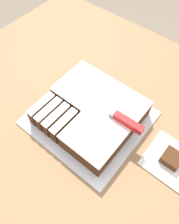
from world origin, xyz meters
TOP-DOWN VIEW (x-y plane):
  - ground_plane at (0.00, 0.00)m, footprint 8.00×8.00m
  - countertop at (0.00, 0.00)m, footprint 1.40×1.10m
  - cake_board at (-0.06, -0.01)m, footprint 0.37×0.36m
  - cake at (-0.05, -0.00)m, footprint 0.31×0.29m
  - knife at (0.05, 0.01)m, footprint 0.28×0.03m
  - paper_napkin at (0.24, 0.03)m, footprint 0.15×0.15m
  - brownie at (0.24, 0.03)m, footprint 0.06×0.06m

SIDE VIEW (x-z plane):
  - ground_plane at x=0.00m, z-range 0.00..0.00m
  - countertop at x=0.00m, z-range 0.00..0.91m
  - cake_board at x=-0.06m, z-range 0.91..0.92m
  - paper_napkin at x=0.24m, z-range 0.91..0.92m
  - brownie at x=0.24m, z-range 0.92..0.95m
  - cake at x=-0.05m, z-range 0.92..0.99m
  - knife at x=0.05m, z-range 0.99..1.01m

